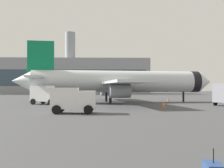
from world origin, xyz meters
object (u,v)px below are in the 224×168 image
airplane_at_gate (118,82)px  safety_cone_near (168,100)px  cargo_van (73,99)px  service_truck (46,94)px  safety_cone_mid (164,105)px

airplane_at_gate → safety_cone_near: bearing=20.2°
safety_cone_near → cargo_van: bearing=-123.5°
service_truck → safety_cone_mid: (16.71, -6.91, -1.23)m
cargo_van → safety_cone_near: bearing=56.5°
service_truck → safety_cone_mid: service_truck is taller
cargo_van → safety_cone_near: (15.39, 23.26, -1.12)m
cargo_van → safety_cone_mid: bearing=34.3°
safety_cone_near → safety_cone_mid: (-4.47, -15.82, 0.05)m
cargo_van → safety_cone_mid: 13.26m
airplane_at_gate → cargo_van: 20.59m
cargo_van → safety_cone_near: 27.91m
cargo_van → safety_cone_near: cargo_van is taller
service_truck → cargo_van: bearing=-68.0°
service_truck → safety_cone_near: size_ratio=7.90×
airplane_at_gate → cargo_van: size_ratio=8.08×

